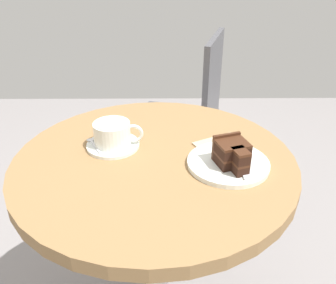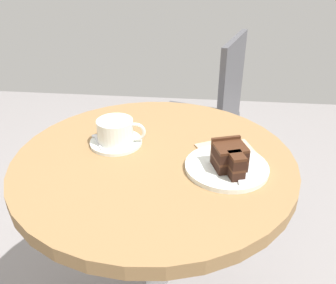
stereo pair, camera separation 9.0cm
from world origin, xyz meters
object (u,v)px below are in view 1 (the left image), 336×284
object	(u,v)px
coffee_cup	(113,133)
teaspoon	(93,144)
cafe_chair	(191,111)
fork	(243,167)
cake_plate	(228,163)
napkin	(228,150)
saucer	(113,145)
cake_slice	(232,154)

from	to	relation	value
coffee_cup	teaspoon	size ratio (longest dim) A/B	1.55
coffee_cup	teaspoon	xyz separation A→B (m)	(-0.05, -0.00, -0.03)
cafe_chair	teaspoon	bearing A→B (deg)	-7.98
fork	coffee_cup	bearing A→B (deg)	-115.51
coffee_cup	cake_plate	bearing A→B (deg)	-17.93
teaspoon	fork	size ratio (longest dim) A/B	0.62
cake_plate	fork	size ratio (longest dim) A/B	1.48
fork	napkin	size ratio (longest dim) A/B	0.69
cafe_chair	fork	bearing A→B (deg)	21.15
cafe_chair	coffee_cup	bearing A→B (deg)	-4.20
cake_plate	saucer	bearing A→B (deg)	162.09
fork	cafe_chair	world-z (taller)	cafe_chair
coffee_cup	cake_slice	xyz separation A→B (m)	(0.30, -0.11, 0.00)
cake_plate	napkin	bearing A→B (deg)	81.81
saucer	cake_plate	xyz separation A→B (m)	(0.30, -0.10, 0.00)
cake_slice	fork	size ratio (longest dim) A/B	0.79
napkin	cafe_chair	world-z (taller)	cafe_chair
coffee_cup	teaspoon	distance (m)	0.06
saucer	cake_plate	bearing A→B (deg)	-17.91
cake_plate	cafe_chair	distance (m)	0.81
saucer	coffee_cup	world-z (taller)	coffee_cup
saucer	fork	size ratio (longest dim) A/B	1.04
napkin	cake_slice	bearing A→B (deg)	-93.18
fork	cafe_chair	distance (m)	0.84
teaspoon	fork	xyz separation A→B (m)	(0.38, -0.12, 0.00)
coffee_cup	fork	distance (m)	0.35
teaspoon	cake_plate	world-z (taller)	teaspoon
coffee_cup	cake_slice	bearing A→B (deg)	-19.97
teaspoon	napkin	bearing A→B (deg)	-121.45
fork	cafe_chair	size ratio (longest dim) A/B	0.15
teaspoon	cafe_chair	world-z (taller)	cafe_chair
cake_plate	cafe_chair	world-z (taller)	cafe_chair
cake_plate	cake_slice	distance (m)	0.04
cake_slice	teaspoon	bearing A→B (deg)	163.50
cake_slice	cafe_chair	bearing A→B (deg)	92.89
saucer	teaspoon	world-z (taller)	teaspoon
cake_slice	fork	distance (m)	0.04
cake_plate	napkin	distance (m)	0.07
teaspoon	napkin	xyz separation A→B (m)	(0.36, -0.02, -0.01)
teaspoon	coffee_cup	bearing A→B (deg)	-114.25
saucer	teaspoon	xyz separation A→B (m)	(-0.05, -0.00, 0.01)
teaspoon	cake_plate	distance (m)	0.36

